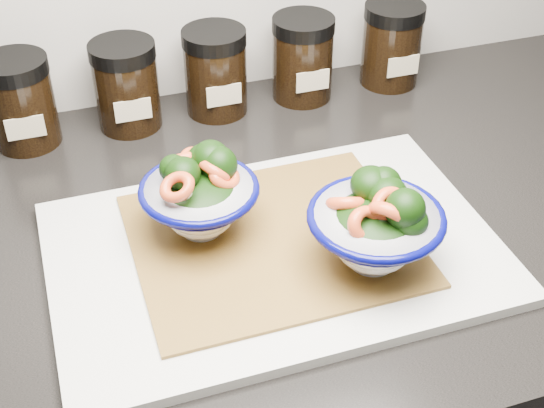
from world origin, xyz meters
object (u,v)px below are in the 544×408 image
object	(u,v)px
spice_jar_b	(126,85)
spice_jar_e	(392,44)
bowl_left	(200,195)
bowl_right	(377,226)
spice_jar_a	(21,102)
spice_jar_c	(216,72)
spice_jar_d	(303,58)
cutting_board	(274,252)

from	to	relation	value
spice_jar_b	spice_jar_e	world-z (taller)	same
bowl_left	bowl_right	bearing A→B (deg)	-35.01
spice_jar_b	spice_jar_e	bearing A→B (deg)	0.00
spice_jar_a	spice_jar_c	xyz separation A→B (m)	(0.24, 0.00, 0.00)
spice_jar_b	spice_jar_d	world-z (taller)	same
bowl_left	spice_jar_b	xyz separation A→B (m)	(-0.03, 0.25, -0.00)
spice_jar_c	spice_jar_e	bearing A→B (deg)	0.00
cutting_board	spice_jar_c	world-z (taller)	spice_jar_c
bowl_right	spice_jar_c	distance (m)	0.36
spice_jar_a	spice_jar_e	xyz separation A→B (m)	(0.49, 0.00, 0.00)
spice_jar_a	spice_jar_c	size ratio (longest dim) A/B	1.00
bowl_right	spice_jar_a	distance (m)	0.47
cutting_board	spice_jar_a	size ratio (longest dim) A/B	3.98
spice_jar_c	spice_jar_b	bearing A→B (deg)	180.00
cutting_board	spice_jar_a	bearing A→B (deg)	126.34
spice_jar_b	bowl_right	bearing A→B (deg)	-63.23
spice_jar_a	spice_jar_b	distance (m)	0.13
bowl_left	spice_jar_b	bearing A→B (deg)	97.16
bowl_right	spice_jar_e	distance (m)	0.40
bowl_left	bowl_right	distance (m)	0.18
spice_jar_a	spice_jar_e	distance (m)	0.49
spice_jar_a	spice_jar_c	distance (m)	0.24
spice_jar_e	cutting_board	bearing A→B (deg)	-131.95
cutting_board	spice_jar_b	xyz separation A→B (m)	(-0.09, 0.30, 0.05)
bowl_left	spice_jar_a	size ratio (longest dim) A/B	1.08
bowl_left	spice_jar_d	world-z (taller)	spice_jar_d
bowl_right	spice_jar_a	size ratio (longest dim) A/B	1.17
cutting_board	spice_jar_b	bearing A→B (deg)	107.32
bowl_left	spice_jar_a	world-z (taller)	spice_jar_a
spice_jar_a	spice_jar_e	world-z (taller)	same
spice_jar_e	spice_jar_a	bearing A→B (deg)	180.00
cutting_board	spice_jar_e	xyz separation A→B (m)	(0.27, 0.30, 0.05)
bowl_right	spice_jar_d	distance (m)	0.36
spice_jar_d	spice_jar_e	size ratio (longest dim) A/B	1.00
spice_jar_c	spice_jar_d	size ratio (longest dim) A/B	1.00
spice_jar_b	spice_jar_a	bearing A→B (deg)	180.00
spice_jar_e	spice_jar_b	bearing A→B (deg)	180.00
bowl_right	spice_jar_d	xyz separation A→B (m)	(0.06, 0.35, -0.00)
spice_jar_c	spice_jar_e	distance (m)	0.25
bowl_right	spice_jar_b	world-z (taller)	spice_jar_b
spice_jar_b	spice_jar_c	bearing A→B (deg)	0.00
bowl_left	spice_jar_e	distance (m)	0.42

